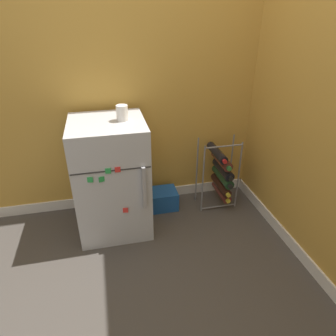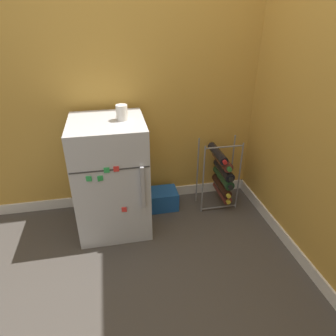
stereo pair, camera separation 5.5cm
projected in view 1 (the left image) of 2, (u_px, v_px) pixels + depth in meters
ground_plane at (171, 249)px, 2.17m from camera, size 14.00×14.00×0.00m
wall_back at (149, 54)px, 2.20m from camera, size 6.71×0.07×2.50m
mini_fridge at (112, 177)px, 2.22m from camera, size 0.52×0.55×0.87m
wine_rack at (221, 173)px, 2.54m from camera, size 0.32×0.33×0.61m
soda_box at (163, 199)px, 2.59m from camera, size 0.24×0.20×0.16m
fridge_top_cup at (122, 113)px, 2.01m from camera, size 0.08×0.08×0.10m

